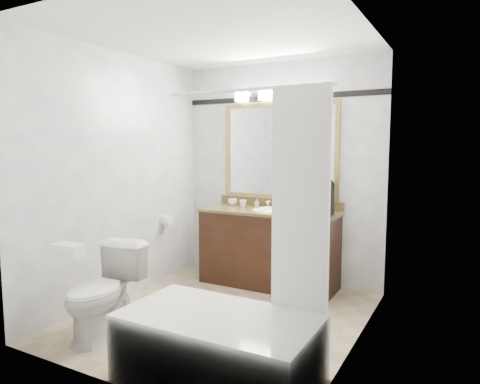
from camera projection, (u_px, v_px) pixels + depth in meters
room at (221, 181)px, 3.79m from camera, size 2.42×2.62×2.52m
vanity at (269, 247)px, 4.76m from camera, size 1.53×0.58×0.97m
mirror at (279, 151)px, 4.88m from camera, size 1.40×0.04×1.10m
vanity_light_bar at (278, 94)px, 4.76m from camera, size 1.02×0.14×0.12m
accent_stripe at (280, 98)px, 4.82m from camera, size 2.40×0.01×0.06m
bathtub at (223, 339)px, 2.84m from camera, size 1.30×0.75×1.96m
tp_roll at (167, 220)px, 4.97m from camera, size 0.11×0.12×0.12m
toilet at (104, 292)px, 3.50m from camera, size 0.50×0.77×0.74m
tissue_box at (68, 250)px, 3.17m from camera, size 0.24×0.14×0.09m
coffee_maker at (326, 196)px, 4.37m from camera, size 0.20×0.25×0.38m
cup_left at (233, 202)px, 5.11m from camera, size 0.13×0.13×0.08m
cup_right at (243, 203)px, 5.02m from camera, size 0.10×0.10×0.08m
soap_bottle_a at (257, 203)px, 5.01m from camera, size 0.04×0.04×0.09m
soap_bottle_b at (292, 205)px, 4.79m from camera, size 0.08×0.08×0.10m
soap_bar at (274, 208)px, 4.82m from camera, size 0.08×0.06×0.02m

